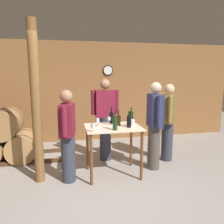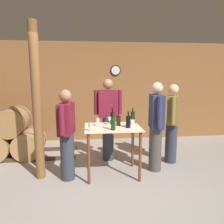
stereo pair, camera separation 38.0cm
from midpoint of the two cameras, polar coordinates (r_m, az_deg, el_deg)
ground_plane at (r=3.80m, az=-3.83°, el=-19.07°), size 14.00×14.00×0.00m
back_wall at (r=6.08m, az=-7.60°, el=5.15°), size 8.40×0.08×2.70m
tasting_table at (r=3.96m, az=-2.46°, el=-6.40°), size 0.99×0.75×0.91m
wooden_post at (r=3.86m, az=-21.95°, el=1.87°), size 0.16×0.16×2.70m
wine_bottle_far_left at (r=3.66m, az=-2.17°, el=-2.95°), size 0.08×0.08×0.31m
wine_bottle_left at (r=4.18m, az=-2.76°, el=-1.44°), size 0.07×0.07×0.30m
wine_bottle_center at (r=3.98m, az=-1.02°, el=-2.15°), size 0.08×0.08×0.28m
wine_bottle_right at (r=3.84m, az=1.65°, el=-2.42°), size 0.08×0.08×0.29m
wine_bottle_far_right at (r=4.28m, az=2.49°, el=-1.16°), size 0.08×0.08×0.28m
wine_glass_near_left at (r=3.58m, az=-8.08°, el=-3.65°), size 0.06×0.06×0.14m
wine_glass_near_center at (r=3.96m, az=-6.54°, el=-2.30°), size 0.06×0.06×0.14m
wine_glass_near_right at (r=4.05m, az=-3.48°, el=-1.85°), size 0.06×0.06×0.15m
ice_bucket at (r=3.96m, az=2.41°, el=-2.85°), size 0.11×0.11×0.12m
person_host at (r=4.71m, az=12.19°, el=-2.27°), size 0.34×0.56×1.64m
person_visitor_with_scarf at (r=3.80m, az=-14.39°, el=-5.76°), size 0.29×0.58×1.59m
person_visitor_bearded at (r=4.62m, az=-4.15°, el=-1.59°), size 0.59×0.24×1.74m
person_visitor_near_door at (r=4.22m, az=8.54°, el=-3.15°), size 0.25×0.59×1.69m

